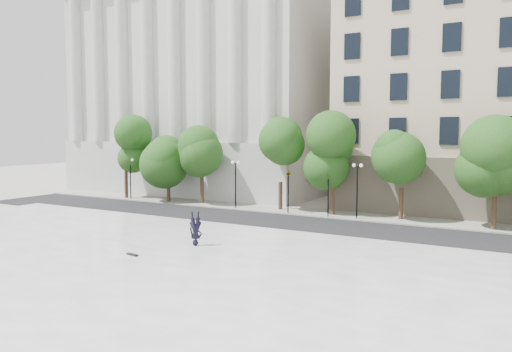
% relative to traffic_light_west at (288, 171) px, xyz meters
% --- Properties ---
extents(ground, '(160.00, 160.00, 0.00)m').
position_rel_traffic_light_west_xyz_m(ground, '(0.22, -22.30, -3.75)').
color(ground, '#A9A79F').
rests_on(ground, ground).
extents(plaza, '(44.00, 22.00, 0.45)m').
position_rel_traffic_light_west_xyz_m(plaza, '(0.22, -19.30, -3.52)').
color(plaza, white).
rests_on(plaza, ground).
extents(street, '(60.00, 8.00, 0.02)m').
position_rel_traffic_light_west_xyz_m(street, '(0.22, -4.30, -3.74)').
color(street, black).
rests_on(street, ground).
extents(far_sidewalk, '(60.00, 4.00, 0.12)m').
position_rel_traffic_light_west_xyz_m(far_sidewalk, '(0.22, 1.70, -3.69)').
color(far_sidewalk, '#99978D').
rests_on(far_sidewalk, ground).
extents(building_west, '(31.50, 27.65, 25.60)m').
position_rel_traffic_light_west_xyz_m(building_west, '(-16.78, 16.27, 9.14)').
color(building_west, beige).
rests_on(building_west, ground).
extents(traffic_light_west, '(1.07, 1.87, 4.25)m').
position_rel_traffic_light_west_xyz_m(traffic_light_west, '(0.00, 0.00, 0.00)').
color(traffic_light_west, black).
rests_on(traffic_light_west, ground).
extents(traffic_light_east, '(0.52, 1.61, 4.14)m').
position_rel_traffic_light_west_xyz_m(traffic_light_east, '(3.64, 0.00, -0.12)').
color(traffic_light_east, black).
rests_on(traffic_light_east, ground).
extents(person_lying, '(1.65, 2.07, 0.54)m').
position_rel_traffic_light_west_xyz_m(person_lying, '(1.52, -15.12, -3.03)').
color(person_lying, black).
rests_on(person_lying, plaza).
extents(skateboard, '(0.81, 0.34, 0.08)m').
position_rel_traffic_light_west_xyz_m(skateboard, '(-0.00, -18.68, -3.26)').
color(skateboard, black).
rests_on(skateboard, plaza).
extents(street_trees, '(44.46, 5.30, 7.21)m').
position_rel_traffic_light_west_xyz_m(street_trees, '(0.69, 1.21, 1.08)').
color(street_trees, '#382619').
rests_on(street_trees, ground).
extents(lamp_posts, '(37.33, 0.28, 4.51)m').
position_rel_traffic_light_west_xyz_m(lamp_posts, '(-0.01, 0.30, -0.74)').
color(lamp_posts, black).
rests_on(lamp_posts, ground).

